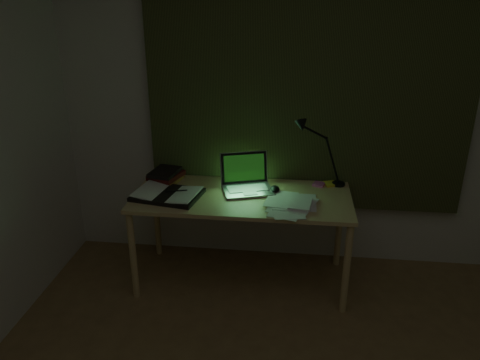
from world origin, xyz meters
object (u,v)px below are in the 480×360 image
object	(u,v)px
loose_papers	(293,203)
open_textbook	(167,194)
book_stack	(166,175)
desk	(242,239)
desk_lamp	(341,152)
laptop	(248,175)

from	to	relation	value
loose_papers	open_textbook	bearing A→B (deg)	178.22
book_stack	loose_papers	bearing A→B (deg)	-17.22
desk	book_stack	distance (m)	0.70
desk	desk_lamp	distance (m)	0.90
loose_papers	desk_lamp	world-z (taller)	desk_lamp
laptop	book_stack	distance (m)	0.62
desk	open_textbook	distance (m)	0.60
open_textbook	desk	bearing A→B (deg)	18.74
desk_lamp	desk	bearing A→B (deg)	-155.50
laptop	loose_papers	world-z (taller)	laptop
desk	loose_papers	distance (m)	0.49
desk_lamp	loose_papers	bearing A→B (deg)	-128.36
desk	laptop	distance (m)	0.45
open_textbook	desk_lamp	size ratio (longest dim) A/B	0.88
laptop	book_stack	xyz separation A→B (m)	(-0.60, 0.12, -0.07)
desk	loose_papers	xyz separation A→B (m)	(0.34, -0.10, 0.34)
book_stack	desk_lamp	world-z (taller)	desk_lamp
desk	open_textbook	size ratio (longest dim) A/B	3.37
laptop	desk_lamp	size ratio (longest dim) A/B	0.77
laptop	loose_papers	size ratio (longest dim) A/B	1.14
desk_lamp	book_stack	bearing A→B (deg)	-173.45
desk	laptop	bearing A→B (deg)	62.51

